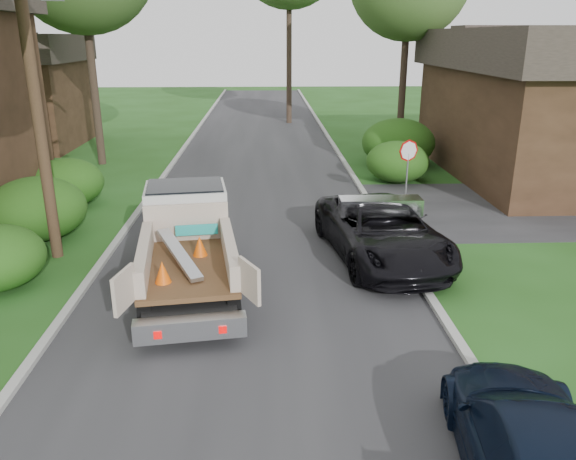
% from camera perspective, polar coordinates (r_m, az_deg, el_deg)
% --- Properties ---
extents(ground, '(120.00, 120.00, 0.00)m').
position_cam_1_polar(ground, '(11.36, -3.70, -11.63)').
color(ground, '#1F4814').
rests_on(ground, ground).
extents(road, '(8.00, 90.00, 0.02)m').
position_cam_1_polar(road, '(20.59, -3.12, 2.75)').
color(road, '#28282B').
rests_on(road, ground).
extents(curb_left, '(0.20, 90.00, 0.12)m').
position_cam_1_polar(curb_left, '(21.05, -14.37, 2.68)').
color(curb_left, '#9E9E99').
rests_on(curb_left, ground).
extents(curb_right, '(0.20, 90.00, 0.12)m').
position_cam_1_polar(curb_right, '(20.92, 8.19, 3.00)').
color(curb_right, '#9E9E99').
rests_on(curb_right, ground).
extents(stop_sign, '(0.71, 0.32, 2.48)m').
position_cam_1_polar(stop_sign, '(19.80, 12.09, 6.97)').
color(stop_sign, slate).
rests_on(stop_sign, ground).
extents(utility_pole, '(2.42, 1.25, 10.00)m').
position_cam_1_polar(utility_pole, '(15.86, -24.70, 15.20)').
color(utility_pole, '#382619').
rests_on(utility_pole, ground).
extents(house_left_far, '(7.56, 7.56, 6.00)m').
position_cam_1_polar(house_left_far, '(34.75, -26.43, 12.66)').
color(house_left_far, '#322014').
rests_on(house_left_far, ground).
extents(house_right, '(9.72, 12.96, 6.20)m').
position_cam_1_polar(house_right, '(27.06, 26.21, 11.62)').
color(house_right, '#322014').
rests_on(house_right, ground).
extents(hedge_left_b, '(2.86, 2.86, 1.87)m').
position_cam_1_polar(hedge_left_b, '(18.29, -24.13, 1.99)').
color(hedge_left_b, '#174810').
rests_on(hedge_left_b, ground).
extents(hedge_left_c, '(2.60, 2.60, 1.70)m').
position_cam_1_polar(hedge_left_c, '(21.58, -21.59, 4.51)').
color(hedge_left_c, '#174810').
rests_on(hedge_left_c, ground).
extents(hedge_right_a, '(2.60, 2.60, 1.70)m').
position_cam_1_polar(hedge_right_a, '(23.93, 11.05, 6.83)').
color(hedge_right_a, '#174810').
rests_on(hedge_right_a, ground).
extents(hedge_right_b, '(3.38, 3.38, 2.21)m').
position_cam_1_polar(hedge_right_b, '(26.90, 11.13, 8.71)').
color(hedge_right_b, '#174810').
rests_on(hedge_right_b, ground).
extents(flatbed_truck, '(3.11, 5.97, 2.17)m').
position_cam_1_polar(flatbed_truck, '(14.03, -10.20, -0.42)').
color(flatbed_truck, black).
rests_on(flatbed_truck, ground).
extents(black_pickup, '(3.40, 6.00, 1.58)m').
position_cam_1_polar(black_pickup, '(15.43, 9.51, -0.09)').
color(black_pickup, black).
rests_on(black_pickup, ground).
extents(navy_suv, '(2.49, 4.79, 1.33)m').
position_cam_1_polar(navy_suv, '(8.53, 23.78, -19.81)').
color(navy_suv, black).
rests_on(navy_suv, ground).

